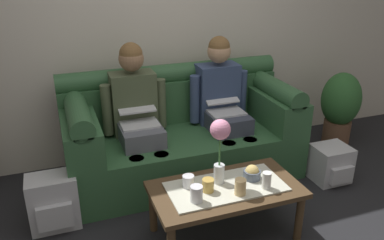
{
  "coord_description": "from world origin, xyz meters",
  "views": [
    {
      "loc": [
        -1.03,
        -1.94,
        1.89
      ],
      "look_at": [
        -0.04,
        0.76,
        0.68
      ],
      "focal_mm": 37.33,
      "sensor_mm": 36.0,
      "label": 1
    }
  ],
  "objects_px": {
    "coffee_table": "(226,193)",
    "snack_bowl": "(252,173)",
    "couch": "(181,135)",
    "cup_near_left": "(188,181)",
    "cup_far_right": "(267,180)",
    "cup_far_left": "(197,194)",
    "backpack_left": "(54,203)",
    "potted_plant": "(340,105)",
    "person_right": "(222,100)",
    "cup_near_right": "(208,185)",
    "cup_far_center": "(240,187)",
    "person_left": "(137,111)",
    "backpack_right": "(331,164)",
    "flower_vase": "(220,140)"
  },
  "relations": [
    {
      "from": "coffee_table",
      "to": "cup_near_right",
      "type": "bearing_deg",
      "value": -173.98
    },
    {
      "from": "cup_far_left",
      "to": "backpack_left",
      "type": "relative_size",
      "value": 0.27
    },
    {
      "from": "backpack_left",
      "to": "potted_plant",
      "type": "height_order",
      "value": "potted_plant"
    },
    {
      "from": "cup_near_right",
      "to": "coffee_table",
      "type": "bearing_deg",
      "value": 6.02
    },
    {
      "from": "person_left",
      "to": "person_right",
      "type": "distance_m",
      "value": 0.79
    },
    {
      "from": "cup_far_right",
      "to": "coffee_table",
      "type": "bearing_deg",
      "value": 155.23
    },
    {
      "from": "person_left",
      "to": "cup_near_left",
      "type": "bearing_deg",
      "value": -80.57
    },
    {
      "from": "coffee_table",
      "to": "backpack_right",
      "type": "bearing_deg",
      "value": 17.05
    },
    {
      "from": "person_left",
      "to": "backpack_left",
      "type": "relative_size",
      "value": 2.95
    },
    {
      "from": "flower_vase",
      "to": "cup_far_center",
      "type": "bearing_deg",
      "value": -67.97
    },
    {
      "from": "cup_near_right",
      "to": "cup_far_center",
      "type": "relative_size",
      "value": 0.8
    },
    {
      "from": "person_right",
      "to": "cup_far_right",
      "type": "relative_size",
      "value": 10.39
    },
    {
      "from": "backpack_left",
      "to": "backpack_right",
      "type": "bearing_deg",
      "value": -3.73
    },
    {
      "from": "person_right",
      "to": "cup_far_right",
      "type": "xyz_separation_m",
      "value": [
        -0.15,
        -1.09,
        -0.19
      ]
    },
    {
      "from": "person_right",
      "to": "cup_far_right",
      "type": "bearing_deg",
      "value": -97.69
    },
    {
      "from": "coffee_table",
      "to": "couch",
      "type": "bearing_deg",
      "value": 90.0
    },
    {
      "from": "snack_bowl",
      "to": "cup_far_right",
      "type": "height_order",
      "value": "cup_far_right"
    },
    {
      "from": "flower_vase",
      "to": "potted_plant",
      "type": "distance_m",
      "value": 2.01
    },
    {
      "from": "coffee_table",
      "to": "snack_bowl",
      "type": "relative_size",
      "value": 8.4
    },
    {
      "from": "cup_near_right",
      "to": "backpack_left",
      "type": "relative_size",
      "value": 0.21
    },
    {
      "from": "cup_near_left",
      "to": "cup_far_right",
      "type": "distance_m",
      "value": 0.53
    },
    {
      "from": "person_right",
      "to": "person_left",
      "type": "bearing_deg",
      "value": -179.98
    },
    {
      "from": "person_right",
      "to": "backpack_right",
      "type": "bearing_deg",
      "value": -36.93
    },
    {
      "from": "person_right",
      "to": "cup_far_center",
      "type": "height_order",
      "value": "person_right"
    },
    {
      "from": "cup_far_right",
      "to": "potted_plant",
      "type": "distance_m",
      "value": 1.85
    },
    {
      "from": "potted_plant",
      "to": "coffee_table",
      "type": "bearing_deg",
      "value": -150.8
    },
    {
      "from": "person_left",
      "to": "flower_vase",
      "type": "relative_size",
      "value": 2.58
    },
    {
      "from": "backpack_left",
      "to": "person_left",
      "type": "bearing_deg",
      "value": 31.3
    },
    {
      "from": "flower_vase",
      "to": "cup_near_right",
      "type": "xyz_separation_m",
      "value": [
        -0.11,
        -0.08,
        -0.28
      ]
    },
    {
      "from": "snack_bowl",
      "to": "backpack_right",
      "type": "xyz_separation_m",
      "value": [
        0.98,
        0.34,
        -0.29
      ]
    },
    {
      "from": "cup_far_center",
      "to": "couch",
      "type": "bearing_deg",
      "value": 92.43
    },
    {
      "from": "person_left",
      "to": "backpack_right",
      "type": "height_order",
      "value": "person_left"
    },
    {
      "from": "person_right",
      "to": "snack_bowl",
      "type": "height_order",
      "value": "person_right"
    },
    {
      "from": "person_left",
      "to": "cup_far_right",
      "type": "bearing_deg",
      "value": -59.4
    },
    {
      "from": "person_left",
      "to": "snack_bowl",
      "type": "height_order",
      "value": "person_left"
    },
    {
      "from": "person_right",
      "to": "cup_far_center",
      "type": "xyz_separation_m",
      "value": [
        -0.35,
        -1.09,
        -0.19
      ]
    },
    {
      "from": "snack_bowl",
      "to": "couch",
      "type": "bearing_deg",
      "value": 102.79
    },
    {
      "from": "couch",
      "to": "cup_near_right",
      "type": "height_order",
      "value": "couch"
    },
    {
      "from": "person_left",
      "to": "snack_bowl",
      "type": "xyz_separation_m",
      "value": [
        0.61,
        -0.94,
        -0.21
      ]
    },
    {
      "from": "cup_far_right",
      "to": "backpack_left",
      "type": "bearing_deg",
      "value": 155.4
    },
    {
      "from": "potted_plant",
      "to": "flower_vase",
      "type": "bearing_deg",
      "value": -152.71
    },
    {
      "from": "backpack_right",
      "to": "person_right",
      "type": "bearing_deg",
      "value": 143.07
    },
    {
      "from": "couch",
      "to": "coffee_table",
      "type": "relative_size",
      "value": 1.96
    },
    {
      "from": "person_right",
      "to": "potted_plant",
      "type": "distance_m",
      "value": 1.37
    },
    {
      "from": "backpack_right",
      "to": "potted_plant",
      "type": "height_order",
      "value": "potted_plant"
    },
    {
      "from": "couch",
      "to": "cup_near_left",
      "type": "xyz_separation_m",
      "value": [
        -0.25,
        -0.89,
        0.08
      ]
    },
    {
      "from": "cup_near_left",
      "to": "couch",
      "type": "bearing_deg",
      "value": 74.59
    },
    {
      "from": "cup_near_left",
      "to": "cup_far_center",
      "type": "height_order",
      "value": "cup_far_center"
    },
    {
      "from": "cup_far_center",
      "to": "cup_near_left",
      "type": "bearing_deg",
      "value": 145.33
    },
    {
      "from": "cup_near_left",
      "to": "cup_near_right",
      "type": "xyz_separation_m",
      "value": [
        0.11,
        -0.09,
        0.0
      ]
    }
  ]
}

